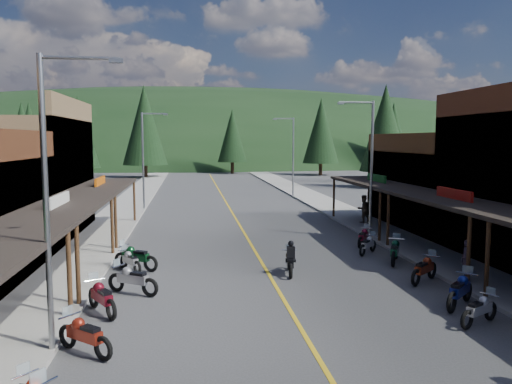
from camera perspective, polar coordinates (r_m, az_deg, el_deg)
name	(u,v)px	position (r m, az deg, el deg)	size (l,w,h in m)	color
ground	(273,282)	(20.75, 1.98, -10.23)	(220.00, 220.00, 0.00)	#38383A
centerline	(232,212)	(40.20, -2.77, -2.29)	(0.15, 90.00, 0.01)	gold
sidewalk_west	(121,213)	(40.41, -15.17, -2.35)	(3.40, 94.00, 0.15)	gray
sidewalk_east	(337,209)	(41.82, 9.19, -1.94)	(3.40, 94.00, 0.15)	gray
shop_west_3	(11,179)	(32.74, -26.21, 1.39)	(10.90, 10.20, 8.20)	brown
shop_east_3	(449,189)	(35.50, 21.21, 0.32)	(10.90, 10.20, 6.20)	#4C2D16
streetlight_0	(51,191)	(14.18, -22.35, 0.14)	(2.16, 0.18, 8.00)	gray
streetlight_1	(145,156)	(41.82, -12.60, 4.02)	(2.16, 0.18, 8.00)	gray
streetlight_2	(369,163)	(29.53, 12.81, 3.26)	(2.16, 0.18, 8.00)	gray
streetlight_3	(292,153)	(50.72, 4.11, 4.47)	(2.16, 0.18, 8.00)	gray
ridge_hill	(200,159)	(154.79, -6.38, 3.82)	(310.00, 140.00, 60.00)	black
pine_1	(68,131)	(92.01, -20.73, 6.51)	(5.88, 5.88, 12.50)	black
pine_2	(145,125)	(77.96, -12.62, 7.47)	(6.72, 6.72, 14.00)	black
pine_3	(232,136)	(85.96, -2.73, 6.45)	(5.04, 5.04, 11.00)	black
pine_4	(321,131)	(82.46, 7.44, 6.95)	(5.88, 5.88, 12.50)	black
pine_5	(386,128)	(98.98, 14.67, 7.08)	(6.72, 6.72, 14.00)	black
pine_6	(468,136)	(97.11, 23.05, 5.93)	(5.04, 5.04, 11.00)	black
pine_7	(30,132)	(99.86, -24.45, 6.29)	(5.88, 5.88, 12.50)	black
pine_8	(23,138)	(62.50, -25.11, 5.60)	(4.48, 4.48, 10.00)	black
pine_9	(393,135)	(70.19, 15.41, 6.26)	(4.93, 4.93, 10.80)	black
pine_10	(78,132)	(71.18, -19.63, 6.45)	(5.38, 5.38, 11.60)	black
pine_11	(385,128)	(62.20, 14.54, 7.09)	(5.82, 5.82, 12.40)	black
bike_west_5	(84,333)	(14.72, -19.01, -15.04)	(0.70, 2.09, 1.19)	maroon
bike_west_6	(102,296)	(17.70, -17.22, -11.28)	(0.73, 2.18, 1.25)	maroon
bike_west_7	(133,278)	(19.52, -13.92, -9.53)	(0.73, 2.20, 1.26)	gray
bike_west_8	(130,260)	(22.79, -14.17, -7.52)	(0.63, 1.89, 1.08)	gray
bike_west_9	(136,256)	(22.99, -13.59, -7.13)	(0.75, 2.25, 1.28)	#0B3719
bike_east_5	(479,308)	(17.49, 24.17, -12.04)	(0.63, 1.89, 1.08)	#A5A4A9
bike_east_6	(460,289)	(18.96, 22.29, -10.22)	(0.75, 2.26, 1.29)	navy
bike_east_7	(424,268)	(21.64, 18.68, -8.20)	(0.71, 2.13, 1.22)	maroon
bike_east_8	(395,250)	(24.49, 15.59, -6.39)	(0.74, 2.23, 1.28)	#0B3923
bike_east_9	(368,244)	(26.09, 12.66, -5.80)	(0.62, 1.85, 1.06)	#A1A0A6
bike_east_10	(363,236)	(27.92, 12.18, -4.95)	(0.65, 1.96, 1.12)	maroon
rider_on_bike	(290,260)	(21.74, 3.90, -7.81)	(0.96, 2.09, 1.53)	black
pedestrian_east_a	(466,260)	(21.82, 22.91, -7.21)	(0.61, 0.40, 1.68)	#2D2334
pedestrian_east_b	(363,209)	(34.85, 12.16, -1.89)	(0.92, 0.53, 1.89)	brown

